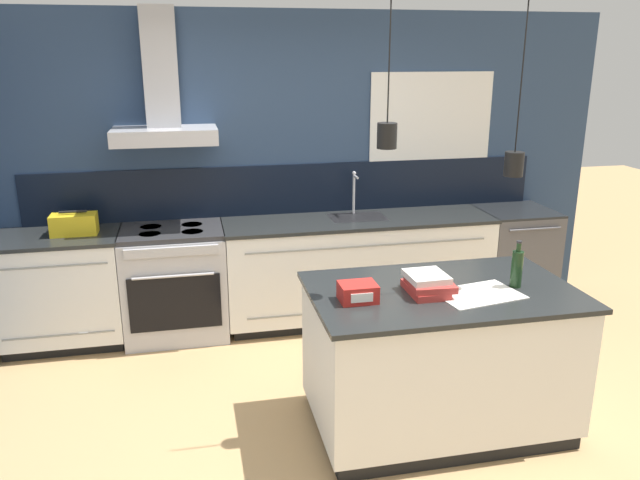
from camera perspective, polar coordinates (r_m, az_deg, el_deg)
ground_plane at (r=4.05m, az=2.63°, el=-17.23°), size 16.00×16.00×0.00m
wall_back at (r=5.38m, az=-3.30°, el=7.07°), size 5.60×2.13×2.60m
counter_run_left at (r=5.35m, az=-22.47°, el=-4.22°), size 0.94×0.64×0.91m
counter_run_sink at (r=5.43m, az=3.49°, el=-2.59°), size 2.31×0.64×1.28m
oven_range at (r=5.25m, az=-13.10°, el=-3.80°), size 0.81×0.66×0.91m
dishwasher at (r=5.98m, az=17.15°, el=-1.56°), size 0.63×0.65×0.91m
kitchen_island at (r=3.97m, az=10.79°, el=-10.50°), size 1.59×0.97×0.91m
bottle_on_island at (r=3.90m, az=17.55°, el=-2.45°), size 0.07×0.07×0.29m
book_stack at (r=3.70m, az=9.79°, el=-3.97°), size 0.26×0.31×0.12m
red_supply_box at (r=3.54m, az=3.49°, el=-4.79°), size 0.21×0.17×0.10m
paper_pile at (r=3.75m, az=14.28°, el=-4.84°), size 0.53×0.40×0.01m
yellow_toolbox at (r=5.16m, az=-21.56°, el=1.35°), size 0.34×0.18×0.19m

